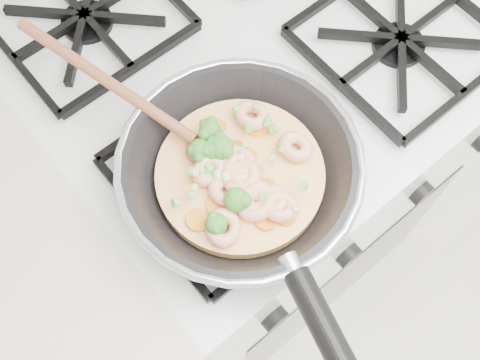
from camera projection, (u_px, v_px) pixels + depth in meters
stove at (241, 171)px, 1.22m from camera, size 0.60×0.60×0.92m
skillet at (241, 175)px, 0.67m from camera, size 0.28×0.61×0.09m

